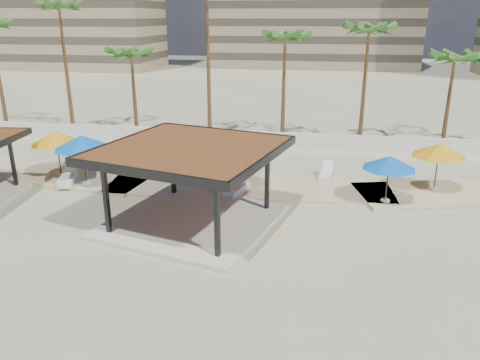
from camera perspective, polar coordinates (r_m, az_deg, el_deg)
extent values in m
plane|color=tan|center=(20.81, -7.51, -7.31)|extent=(200.00, 200.00, 0.00)
cube|color=#C6B284|center=(32.19, -24.34, 0.91)|extent=(16.40, 6.19, 0.24)
cube|color=#C6B284|center=(26.65, 0.97, -0.92)|extent=(16.24, 5.11, 0.24)
cube|color=silver|center=(35.30, -0.02, 5.08)|extent=(56.00, 0.30, 1.20)
cube|color=beige|center=(22.33, -5.79, -5.02)|extent=(8.72, 8.72, 0.22)
cube|color=black|center=(21.11, -16.02, -2.08)|extent=(0.24, 0.24, 3.25)
cube|color=black|center=(25.21, -8.21, 1.96)|extent=(0.24, 0.24, 3.25)
cube|color=black|center=(18.26, -2.80, -4.71)|extent=(0.24, 0.24, 3.25)
cube|color=black|center=(22.88, 3.35, 0.32)|extent=(0.24, 0.24, 3.25)
cube|color=brown|center=(21.14, -6.11, 3.68)|extent=(8.98, 8.98, 0.30)
cube|color=black|center=(18.20, -11.91, 0.78)|extent=(7.26, 2.01, 0.37)
cube|color=black|center=(24.28, -1.73, 5.82)|extent=(7.26, 2.01, 0.37)
cube|color=black|center=(23.16, -14.03, 4.59)|extent=(2.01, 7.26, 0.37)
cube|color=black|center=(19.59, 3.25, 2.51)|extent=(2.01, 7.26, 0.37)
cube|color=black|center=(29.18, -26.00, 2.10)|extent=(0.19, 0.19, 2.85)
cylinder|color=beige|center=(30.35, -20.96, 0.68)|extent=(0.52, 0.52, 0.13)
cylinder|color=#262628|center=(30.02, -21.23, 2.84)|extent=(0.07, 0.07, 2.51)
cone|color=orange|center=(29.76, -21.48, 4.83)|extent=(3.43, 3.43, 0.73)
cylinder|color=beige|center=(26.59, 0.00, -0.57)|extent=(0.44, 0.44, 0.11)
cylinder|color=#262628|center=(26.26, 0.00, 1.51)|extent=(0.06, 0.06, 2.13)
cone|color=red|center=(26.00, 0.00, 3.42)|extent=(3.03, 3.03, 0.62)
cylinder|color=beige|center=(25.47, 17.27, -2.38)|extent=(0.48, 0.48, 0.11)
cylinder|color=#262628|center=(25.10, 17.52, -0.08)|extent=(0.07, 0.07, 2.28)
cone|color=blue|center=(24.81, 17.74, 2.06)|extent=(3.30, 3.30, 0.67)
cylinder|color=beige|center=(28.15, 22.54, -0.94)|extent=(0.51, 0.51, 0.12)
cylinder|color=#262628|center=(27.81, 22.84, 1.30)|extent=(0.07, 0.07, 2.44)
cone|color=orange|center=(27.53, 23.12, 3.37)|extent=(3.29, 3.29, 0.71)
cylinder|color=beige|center=(28.35, -18.19, -0.26)|extent=(0.55, 0.55, 0.13)
cylinder|color=#262628|center=(27.97, -18.46, 2.16)|extent=(0.08, 0.08, 2.64)
cone|color=blue|center=(27.68, -18.70, 4.41)|extent=(3.33, 3.33, 0.77)
cube|color=silver|center=(28.87, -20.27, 0.04)|extent=(1.46, 2.36, 0.31)
cube|color=silver|center=(28.82, -20.31, 0.39)|extent=(1.46, 2.36, 0.07)
cube|color=silver|center=(29.55, -20.08, 1.42)|extent=(0.94, 0.96, 0.56)
cube|color=silver|center=(25.52, -0.46, -1.21)|extent=(1.24, 2.20, 0.29)
cube|color=silver|center=(25.46, -0.46, -0.84)|extent=(1.24, 2.20, 0.06)
cube|color=silver|center=(26.07, 0.29, 0.24)|extent=(0.85, 0.87, 0.53)
cube|color=silver|center=(28.39, 10.43, 0.58)|extent=(0.89, 1.96, 0.26)
cube|color=silver|center=(28.34, 10.45, 0.88)|extent=(0.89, 1.96, 0.06)
cube|color=silver|center=(28.97, 10.65, 1.75)|extent=(0.70, 0.72, 0.48)
cone|color=brown|center=(42.13, -20.41, 12.50)|extent=(0.36, 0.36, 10.28)
ellipsoid|color=#315F21|center=(41.94, -21.23, 19.11)|extent=(3.00, 3.00, 1.80)
cone|color=brown|center=(39.19, -12.78, 10.19)|extent=(0.36, 0.36, 6.77)
ellipsoid|color=#315F21|center=(38.85, -13.13, 14.75)|extent=(3.00, 3.00, 1.80)
cone|color=brown|center=(37.85, -3.87, 13.63)|extent=(0.36, 0.36, 11.13)
cone|color=brown|center=(36.61, 5.34, 11.00)|extent=(0.36, 0.36, 8.09)
ellipsoid|color=#315F21|center=(36.27, 5.54, 16.94)|extent=(3.00, 3.00, 1.80)
cone|color=brown|center=(36.81, 14.90, 10.92)|extent=(0.36, 0.36, 8.62)
ellipsoid|color=#315F21|center=(36.49, 15.47, 17.23)|extent=(3.00, 3.00, 1.80)
cone|color=brown|center=(37.57, 24.06, 8.60)|extent=(0.36, 0.36, 6.73)
ellipsoid|color=#315F21|center=(37.21, 24.72, 13.30)|extent=(3.00, 3.00, 1.80)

